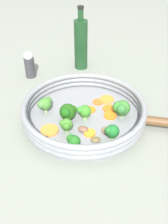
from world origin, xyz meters
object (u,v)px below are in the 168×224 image
Objects in this scene: skillet at (84,118)px; carrot_slice_0 at (90,133)px; carrot_slice_1 at (50,130)px; broccoli_floret_3 at (84,111)px; carrot_slice_2 at (107,99)px; broccoli_floret_5 at (121,108)px; broccoli_floret_4 at (73,141)px; mushroom_piece_0 at (83,129)px; carrot_slice_3 at (109,109)px; salt_shaker at (29,65)px; oil_bottle at (81,44)px; carrot_slice_4 at (110,116)px; carrot_slice_5 at (89,109)px; broccoli_floret_2 at (45,104)px; mushroom_piece_2 at (96,140)px; mushroom_piece_1 at (105,130)px; broccoli_floret_0 at (112,132)px; carrot_slice_6 at (97,102)px; broccoli_floret_6 at (66,125)px; broccoli_floret_1 at (68,112)px.

skillet is 0.08m from carrot_slice_0.
broccoli_floret_3 is (-0.09, 0.05, 0.02)m from carrot_slice_1.
carrot_slice_2 is 0.85× the size of broccoli_floret_5.
mushroom_piece_0 is (-0.06, -0.01, -0.02)m from broccoli_floret_4.
carrot_slice_3 is 0.76× the size of broccoli_floret_5.
oil_bottle is (-0.16, 0.11, 0.05)m from salt_shaker.
mushroom_piece_0 is 0.39m from oil_bottle.
carrot_slice_4 is 1.14× the size of carrot_slice_5.
skillet is at bearing 112.80° from broccoli_floret_2.
oil_bottle is at bearing -127.79° from broccoli_floret_5.
broccoli_floret_4 reaches higher than carrot_slice_1.
broccoli_floret_5 is at bearing 139.92° from carrot_slice_1.
broccoli_floret_4 is at bearing 18.67° from broccoli_floret_3.
broccoli_floret_2 reaches higher than mushroom_piece_2.
mushroom_piece_2 is at bearing 105.26° from carrot_slice_1.
broccoli_floret_3 is 0.08m from mushroom_piece_1.
broccoli_floret_4 is at bearing 56.67° from salt_shaker.
skillet is 7.49× the size of broccoli_floret_0.
skillet is 8.73× the size of broccoli_floret_4.
carrot_slice_1 is 0.09m from broccoli_floret_4.
carrot_slice_6 is 1.20× the size of mushroom_piece_1.
broccoli_floret_5 is at bearing 52.21° from oil_bottle.
broccoli_floret_6 is at bearing 112.04° from carrot_slice_1.
carrot_slice_2 is 0.27m from oil_bottle.
carrot_slice_6 is at bearing 177.19° from carrot_slice_5.
broccoli_floret_1 is at bearing -34.53° from skillet.
carrot_slice_1 is 1.75× the size of mushroom_piece_1.
carrot_slice_5 is at bearing -2.81° from carrot_slice_6.
broccoli_floret_3 is at bearing -47.25° from carrot_slice_4.
skillet is 0.09m from broccoli_floret_6.
carrot_slice_6 is 0.27m from oil_bottle.
carrot_slice_0 is at bearing 117.16° from carrot_slice_1.
carrot_slice_6 is 0.14m from mushroom_piece_0.
skillet is at bearing -149.40° from mushroom_piece_0.
carrot_slice_1 is 0.49× the size of salt_shaker.
broccoli_floret_6 is 0.35m from salt_shaker.
broccoli_floret_2 is at bearing -63.38° from broccoli_floret_5.
salt_shaker is at bearing -103.75° from carrot_slice_5.
mushroom_piece_2 reaches higher than skillet.
carrot_slice_6 is (-0.18, 0.04, -0.00)m from carrot_slice_1.
broccoli_floret_2 is at bearing 52.12° from salt_shaker.
broccoli_floret_1 is at bearing -137.86° from broccoli_floret_4.
oil_bottle is at bearing -149.29° from broccoli_floret_4.
broccoli_floret_6 is (0.15, -0.04, 0.03)m from carrot_slice_3.
carrot_slice_4 is 0.34m from oil_bottle.
broccoli_floret_2 is (0.11, -0.15, 0.03)m from carrot_slice_3.
carrot_slice_1 is 0.09m from mushroom_piece_0.
carrot_slice_0 reaches higher than skillet.
broccoli_floret_2 is 0.14m from mushroom_piece_0.
mushroom_piece_0 is (0.00, -0.02, 0.00)m from carrot_slice_0.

